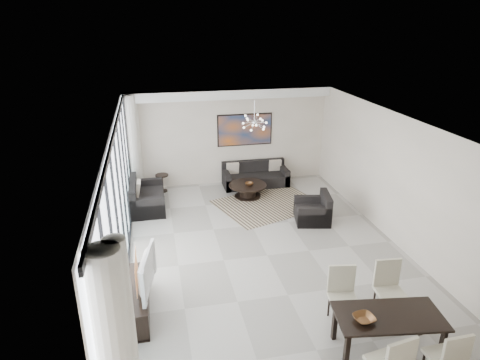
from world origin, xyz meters
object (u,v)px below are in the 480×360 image
object	(u,v)px
coffee_table	(248,190)
television	(142,272)
sofa_main	(255,178)
dining_table	(388,320)
tv_console	(135,300)

from	to	relation	value
coffee_table	television	xyz separation A→B (m)	(-2.91, -4.62, 0.62)
coffee_table	television	size ratio (longest dim) A/B	0.95
sofa_main	dining_table	world-z (taller)	sofa_main
coffee_table	television	world-z (taller)	television
tv_console	dining_table	world-z (taller)	dining_table
tv_console	sofa_main	bearing A→B (deg)	57.09
coffee_table	sofa_main	bearing A→B (deg)	62.74
sofa_main	television	distance (m)	6.42
tv_console	dining_table	size ratio (longest dim) A/B	0.95
coffee_table	television	bearing A→B (deg)	-122.21
coffee_table	television	distance (m)	5.49
dining_table	television	bearing A→B (deg)	154.72
dining_table	tv_console	bearing A→B (deg)	155.10
coffee_table	tv_console	size ratio (longest dim) A/B	0.67
coffee_table	sofa_main	xyz separation A→B (m)	(0.43, 0.83, 0.03)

